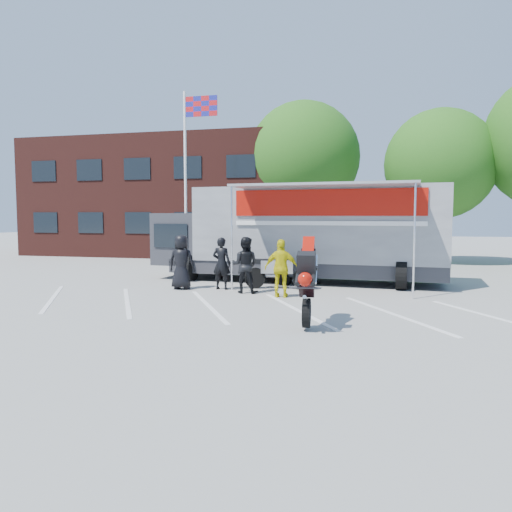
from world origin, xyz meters
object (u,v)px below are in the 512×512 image
at_px(parked_motorcycle, 279,289).
at_px(spectator_leather_c, 245,265).
at_px(flagpole, 190,157).
at_px(spectator_leather_a, 181,262).
at_px(spectator_hivis, 281,268).
at_px(transporter_truck, 305,282).
at_px(tree_mid, 440,164).
at_px(stunt_bike_rider, 309,323).
at_px(spectator_leather_b, 222,263).
at_px(tree_left, 304,158).

bearing_deg(parked_motorcycle, spectator_leather_c, 136.92).
xyz_separation_m(flagpole, spectator_leather_c, (4.41, -6.63, -4.18)).
bearing_deg(spectator_leather_a, spectator_hivis, 165.34).
height_order(flagpole, parked_motorcycle, flagpole).
xyz_separation_m(flagpole, transporter_truck, (5.81, -3.54, -5.05)).
height_order(tree_mid, parked_motorcycle, tree_mid).
height_order(spectator_leather_c, spectator_hivis, spectator_leather_c).
relative_size(tree_mid, stunt_bike_rider, 3.69).
distance_m(stunt_bike_rider, spectator_hivis, 3.69).
bearing_deg(spectator_leather_b, parked_motorcycle, -157.12).
relative_size(stunt_bike_rider, spectator_leather_c, 1.19).
xyz_separation_m(tree_left, tree_mid, (7.00, -1.00, -0.62)).
bearing_deg(spectator_leather_b, transporter_truck, -126.77).
distance_m(tree_mid, spectator_leather_c, 14.09).
relative_size(transporter_truck, spectator_leather_a, 6.02).
relative_size(parked_motorcycle, stunt_bike_rider, 1.11).
xyz_separation_m(spectator_leather_a, spectator_hivis, (3.49, -0.80, -0.04)).
height_order(tree_left, spectator_leather_c, tree_left).
relative_size(tree_mid, spectator_hivis, 4.47).
relative_size(flagpole, transporter_truck, 0.74).
distance_m(parked_motorcycle, spectator_leather_a, 3.32).
height_order(transporter_truck, spectator_hivis, spectator_hivis).
distance_m(tree_left, stunt_bike_rider, 17.65).
xyz_separation_m(flagpole, spectator_hivis, (5.68, -7.17, -4.19)).
bearing_deg(spectator_leather_a, parked_motorcycle, -166.57).
height_order(flagpole, transporter_truck, flagpole).
bearing_deg(flagpole, tree_mid, 23.97).
xyz_separation_m(flagpole, parked_motorcycle, (5.27, -5.54, -5.05)).
bearing_deg(spectator_hivis, flagpole, -55.42).
bearing_deg(spectator_leather_c, spectator_hivis, 157.63).
distance_m(flagpole, spectator_leather_c, 8.99).
height_order(spectator_leather_a, spectator_hivis, spectator_leather_a).
relative_size(flagpole, spectator_hivis, 4.66).
xyz_separation_m(transporter_truck, spectator_leather_a, (-3.63, -2.84, 0.89)).
relative_size(spectator_leather_a, spectator_hivis, 1.04).
relative_size(flagpole, tree_mid, 1.04).
bearing_deg(tree_left, spectator_leather_c, -89.24).
distance_m(tree_mid, spectator_hivis, 14.00).
bearing_deg(tree_left, stunt_bike_rider, -80.60).
distance_m(tree_left, transporter_truck, 11.15).
height_order(tree_left, transporter_truck, tree_left).
height_order(tree_left, parked_motorcycle, tree_left).
bearing_deg(spectator_hivis, spectator_leather_b, -29.85).
xyz_separation_m(spectator_leather_b, spectator_hivis, (2.21, -1.08, 0.01)).
relative_size(tree_left, spectator_leather_b, 5.06).
bearing_deg(spectator_hivis, spectator_leather_c, -27.14).
bearing_deg(spectator_leather_b, spectator_hivis, 159.61).
bearing_deg(tree_mid, spectator_leather_a, -128.53).
bearing_deg(tree_mid, transporter_truck, -122.48).
bearing_deg(spectator_leather_a, transporter_truck, -143.70).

